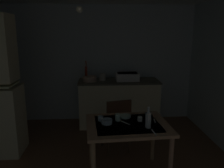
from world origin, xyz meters
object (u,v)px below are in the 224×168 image
(glass_bottle, at_px, (148,119))
(hand_pump, at_px, (86,72))
(sink_basin, at_px, (127,76))
(dining_table, at_px, (127,131))
(mixing_bowl_counter, at_px, (90,79))
(serving_bowl_wide, at_px, (125,116))
(teacup_cream, at_px, (140,119))
(chair_far_side, at_px, (116,124))

(glass_bottle, bearing_deg, hand_pump, 112.86)
(sink_basin, height_order, dining_table, sink_basin)
(mixing_bowl_counter, height_order, dining_table, mixing_bowl_counter)
(sink_basin, height_order, serving_bowl_wide, sink_basin)
(glass_bottle, bearing_deg, dining_table, 149.06)
(dining_table, xyz_separation_m, teacup_cream, (0.17, 0.07, 0.13))
(dining_table, relative_size, chair_far_side, 1.22)
(chair_far_side, distance_m, serving_bowl_wide, 0.51)
(dining_table, distance_m, glass_bottle, 0.33)
(serving_bowl_wide, bearing_deg, hand_pump, 110.28)
(chair_far_side, xyz_separation_m, teacup_cream, (0.25, -0.57, 0.30))
(sink_basin, relative_size, teacup_cream, 7.13)
(mixing_bowl_counter, height_order, glass_bottle, mixing_bowl_counter)
(mixing_bowl_counter, bearing_deg, glass_bottle, -67.92)
(serving_bowl_wide, distance_m, teacup_cream, 0.22)
(chair_far_side, relative_size, glass_bottle, 3.38)
(serving_bowl_wide, relative_size, teacup_cream, 2.42)
(sink_basin, relative_size, chair_far_side, 0.51)
(sink_basin, xyz_separation_m, glass_bottle, (0.01, -1.91, -0.16))
(sink_basin, distance_m, dining_table, 1.82)
(mixing_bowl_counter, xyz_separation_m, dining_table, (0.53, -1.72, -0.33))
(glass_bottle, bearing_deg, serving_bowl_wide, 123.30)
(dining_table, bearing_deg, hand_pump, 108.16)
(hand_pump, relative_size, chair_far_side, 0.45)
(serving_bowl_wide, bearing_deg, dining_table, -88.67)
(chair_far_side, distance_m, glass_bottle, 0.91)
(serving_bowl_wide, bearing_deg, mixing_bowl_counter, 109.12)
(mixing_bowl_counter, height_order, teacup_cream, mixing_bowl_counter)
(mixing_bowl_counter, xyz_separation_m, glass_bottle, (0.75, -1.86, -0.13))
(mixing_bowl_counter, distance_m, glass_bottle, 2.01)
(hand_pump, bearing_deg, teacup_cream, -66.36)
(mixing_bowl_counter, xyz_separation_m, teacup_cream, (0.69, -1.65, -0.20))
(hand_pump, xyz_separation_m, glass_bottle, (0.82, -1.95, -0.25))
(mixing_bowl_counter, bearing_deg, serving_bowl_wide, -70.88)
(sink_basin, relative_size, hand_pump, 1.13)
(sink_basin, relative_size, glass_bottle, 1.71)
(sink_basin, height_order, mixing_bowl_counter, sink_basin)
(dining_table, height_order, chair_far_side, chair_far_side)
(hand_pump, height_order, teacup_cream, hand_pump)
(glass_bottle, bearing_deg, teacup_cream, 106.04)
(chair_far_side, relative_size, serving_bowl_wide, 5.81)
(mixing_bowl_counter, relative_size, glass_bottle, 1.06)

